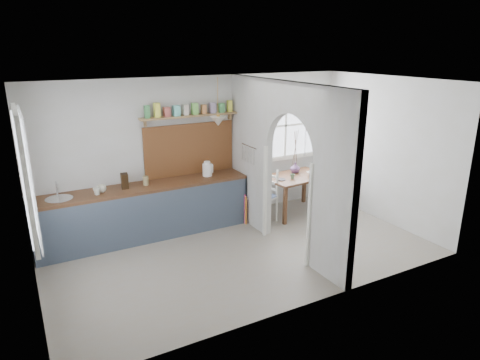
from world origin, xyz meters
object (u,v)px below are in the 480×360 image
dining_table (295,194)px  chair_right (331,184)px  chair_left (261,196)px  vase (295,168)px  kettle (207,169)px

dining_table → chair_right: size_ratio=1.41×
dining_table → chair_left: 0.82m
chair_left → vase: (0.91, 0.25, 0.35)m
chair_right → kettle: (-2.62, 0.25, 0.61)m
chair_left → kettle: size_ratio=3.70×
chair_left → kettle: bearing=-131.4°
dining_table → chair_right: chair_right is taller
kettle → vase: bearing=-26.9°
dining_table → chair_left: size_ratio=1.21×
chair_left → chair_right: (1.74, 0.13, -0.07)m
chair_right → vase: vase is taller
chair_right → chair_left: bearing=97.8°
kettle → vase: (1.79, -0.13, -0.19)m
dining_table → kettle: (-1.69, 0.31, 0.66)m
chair_right → kettle: size_ratio=3.17×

